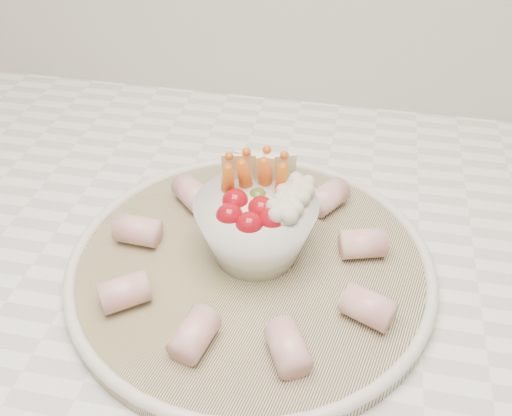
# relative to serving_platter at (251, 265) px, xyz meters

# --- Properties ---
(serving_platter) EXTENTS (0.44, 0.44, 0.02)m
(serving_platter) POSITION_rel_serving_platter_xyz_m (0.00, 0.00, 0.00)
(serving_platter) COLOR navy
(serving_platter) RESTS_ON kitchen_counter
(veggie_bowl) EXTENTS (0.12, 0.12, 0.10)m
(veggie_bowl) POSITION_rel_serving_platter_xyz_m (0.00, 0.02, 0.04)
(veggie_bowl) COLOR silver
(veggie_bowl) RESTS_ON serving_platter
(cured_meat_rolls) EXTENTS (0.29, 0.29, 0.03)m
(cured_meat_rolls) POSITION_rel_serving_platter_xyz_m (-0.00, 0.00, 0.02)
(cured_meat_rolls) COLOR #C25962
(cured_meat_rolls) RESTS_ON serving_platter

